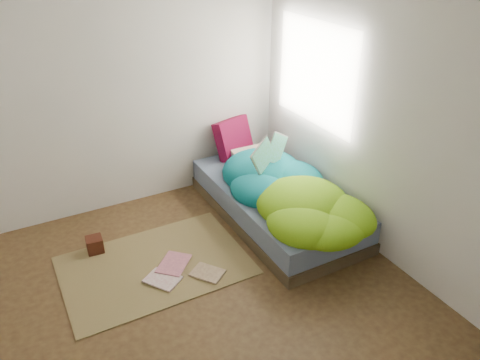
# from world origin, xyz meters

# --- Properties ---
(ground) EXTENTS (3.50, 3.50, 0.00)m
(ground) POSITION_xyz_m (0.00, 0.00, 0.00)
(ground) COLOR #412919
(ground) RESTS_ON ground
(room_walls) EXTENTS (3.54, 3.54, 2.62)m
(room_walls) POSITION_xyz_m (0.01, 0.01, 1.63)
(room_walls) COLOR silver
(room_walls) RESTS_ON ground
(bed) EXTENTS (1.00, 2.00, 0.34)m
(bed) POSITION_xyz_m (1.22, 0.72, 0.17)
(bed) COLOR #3C3220
(bed) RESTS_ON ground
(duvet) EXTENTS (0.96, 1.84, 0.34)m
(duvet) POSITION_xyz_m (1.22, 0.50, 0.51)
(duvet) COLOR #07667A
(duvet) RESTS_ON bed
(rug) EXTENTS (1.60, 1.10, 0.01)m
(rug) POSITION_xyz_m (-0.15, 0.55, 0.01)
(rug) COLOR brown
(rug) RESTS_ON ground
(pillow_floral) EXTENTS (0.55, 0.35, 0.12)m
(pillow_floral) POSITION_xyz_m (1.35, 1.31, 0.40)
(pillow_floral) COLOR beige
(pillow_floral) RESTS_ON bed
(pillow_magenta) EXTENTS (0.46, 0.26, 0.44)m
(pillow_magenta) POSITION_xyz_m (1.20, 1.60, 0.56)
(pillow_magenta) COLOR #52051B
(pillow_magenta) RESTS_ON bed
(open_book) EXTENTS (0.47, 0.27, 0.28)m
(open_book) POSITION_xyz_m (1.18, 0.79, 0.82)
(open_book) COLOR green
(open_book) RESTS_ON duvet
(wooden_box) EXTENTS (0.16, 0.16, 0.14)m
(wooden_box) POSITION_xyz_m (-0.57, 1.01, 0.08)
(wooden_box) COLOR #3C0E0D
(wooden_box) RESTS_ON rug
(floor_book_a) EXTENTS (0.33, 0.35, 0.02)m
(floor_book_a) POSITION_xyz_m (-0.25, 0.26, 0.02)
(floor_book_a) COLOR white
(floor_book_a) RESTS_ON rug
(floor_book_b) EXTENTS (0.39, 0.39, 0.03)m
(floor_book_b) POSITION_xyz_m (-0.09, 0.54, 0.03)
(floor_book_b) COLOR #D27985
(floor_book_b) RESTS_ON rug
(floor_book_c) EXTENTS (0.32, 0.33, 0.02)m
(floor_book_c) POSITION_xyz_m (0.13, 0.15, 0.02)
(floor_book_c) COLOR tan
(floor_book_c) RESTS_ON rug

